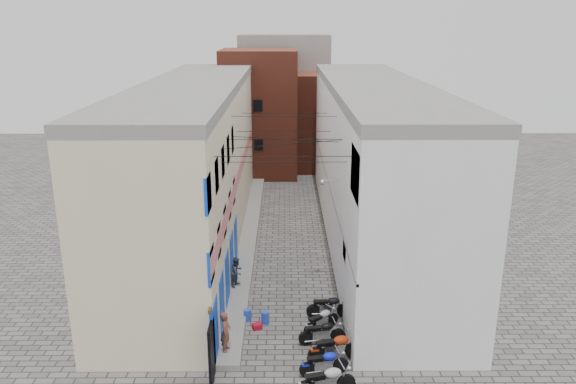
{
  "coord_description": "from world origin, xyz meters",
  "views": [
    {
      "loc": [
        0.05,
        -17.49,
        12.12
      ],
      "look_at": [
        0.21,
        12.41,
        3.0
      ],
      "focal_mm": 35.0,
      "sensor_mm": 36.0,
      "label": 1
    }
  ],
  "objects_px": {
    "motorcycle_e": "(322,331)",
    "motorcycle_f": "(321,319)",
    "person_a": "(226,331)",
    "person_b": "(237,272)",
    "motorcycle_d": "(335,346)",
    "water_jug_far": "(247,315)",
    "motorcycle_g": "(329,305)",
    "motorcycle_c": "(324,362)",
    "water_jug_near": "(265,317)",
    "motorcycle_b": "(326,379)",
    "red_crate": "(257,326)"
  },
  "relations": [
    {
      "from": "motorcycle_d",
      "to": "red_crate",
      "type": "xyz_separation_m",
      "value": [
        -3.01,
        2.25,
        -0.49
      ]
    },
    {
      "from": "motorcycle_d",
      "to": "motorcycle_f",
      "type": "bearing_deg",
      "value": 177.37
    },
    {
      "from": "motorcycle_f",
      "to": "motorcycle_g",
      "type": "relative_size",
      "value": 0.94
    },
    {
      "from": "motorcycle_c",
      "to": "motorcycle_b",
      "type": "bearing_deg",
      "value": -12.68
    },
    {
      "from": "person_b",
      "to": "motorcycle_g",
      "type": "bearing_deg",
      "value": -93.3
    },
    {
      "from": "motorcycle_f",
      "to": "motorcycle_g",
      "type": "xyz_separation_m",
      "value": [
        0.37,
        1.11,
        0.03
      ]
    },
    {
      "from": "motorcycle_c",
      "to": "water_jug_far",
      "type": "relative_size",
      "value": 3.64
    },
    {
      "from": "motorcycle_f",
      "to": "person_b",
      "type": "bearing_deg",
      "value": -172.97
    },
    {
      "from": "person_a",
      "to": "water_jug_near",
      "type": "relative_size",
      "value": 2.98
    },
    {
      "from": "motorcycle_c",
      "to": "motorcycle_g",
      "type": "height_order",
      "value": "motorcycle_g"
    },
    {
      "from": "water_jug_far",
      "to": "red_crate",
      "type": "height_order",
      "value": "water_jug_far"
    },
    {
      "from": "motorcycle_f",
      "to": "person_b",
      "type": "distance_m",
      "value": 5.19
    },
    {
      "from": "motorcycle_g",
      "to": "water_jug_far",
      "type": "bearing_deg",
      "value": -89.21
    },
    {
      "from": "water_jug_near",
      "to": "water_jug_far",
      "type": "distance_m",
      "value": 0.79
    },
    {
      "from": "motorcycle_g",
      "to": "person_b",
      "type": "bearing_deg",
      "value": -124.89
    },
    {
      "from": "motorcycle_b",
      "to": "red_crate",
      "type": "relative_size",
      "value": 5.6
    },
    {
      "from": "water_jug_near",
      "to": "motorcycle_g",
      "type": "bearing_deg",
      "value": 10.49
    },
    {
      "from": "motorcycle_e",
      "to": "person_a",
      "type": "relative_size",
      "value": 1.18
    },
    {
      "from": "red_crate",
      "to": "motorcycle_e",
      "type": "bearing_deg",
      "value": -23.01
    },
    {
      "from": "person_b",
      "to": "water_jug_far",
      "type": "relative_size",
      "value": 2.84
    },
    {
      "from": "motorcycle_f",
      "to": "person_a",
      "type": "relative_size",
      "value": 1.14
    },
    {
      "from": "red_crate",
      "to": "motorcycle_d",
      "type": "bearing_deg",
      "value": -36.73
    },
    {
      "from": "motorcycle_c",
      "to": "motorcycle_f",
      "type": "distance_m",
      "value": 2.97
    },
    {
      "from": "motorcycle_g",
      "to": "motorcycle_f",
      "type": "bearing_deg",
      "value": -22.13
    },
    {
      "from": "motorcycle_c",
      "to": "motorcycle_e",
      "type": "xyz_separation_m",
      "value": [
        0.05,
        2.01,
        0.01
      ]
    },
    {
      "from": "motorcycle_f",
      "to": "motorcycle_g",
      "type": "bearing_deg",
      "value": 122.61
    },
    {
      "from": "motorcycle_c",
      "to": "motorcycle_g",
      "type": "bearing_deg",
      "value": 161.83
    },
    {
      "from": "person_a",
      "to": "water_jug_far",
      "type": "bearing_deg",
      "value": -6.14
    },
    {
      "from": "motorcycle_d",
      "to": "motorcycle_g",
      "type": "xyz_separation_m",
      "value": [
        -0.01,
        3.22,
        -0.06
      ]
    },
    {
      "from": "motorcycle_d",
      "to": "motorcycle_f",
      "type": "xyz_separation_m",
      "value": [
        -0.38,
        2.1,
        -0.09
      ]
    },
    {
      "from": "motorcycle_f",
      "to": "red_crate",
      "type": "bearing_deg",
      "value": -131.93
    },
    {
      "from": "motorcycle_e",
      "to": "motorcycle_f",
      "type": "bearing_deg",
      "value": 168.49
    },
    {
      "from": "motorcycle_e",
      "to": "person_a",
      "type": "height_order",
      "value": "person_a"
    },
    {
      "from": "water_jug_near",
      "to": "motorcycle_e",
      "type": "bearing_deg",
      "value": -34.73
    },
    {
      "from": "motorcycle_b",
      "to": "red_crate",
      "type": "height_order",
      "value": "motorcycle_b"
    },
    {
      "from": "person_b",
      "to": "water_jug_far",
      "type": "bearing_deg",
      "value": -138.77
    },
    {
      "from": "motorcycle_g",
      "to": "person_a",
      "type": "height_order",
      "value": "person_a"
    },
    {
      "from": "person_a",
      "to": "red_crate",
      "type": "distance_m",
      "value": 2.39
    },
    {
      "from": "motorcycle_d",
      "to": "person_a",
      "type": "relative_size",
      "value": 1.33
    },
    {
      "from": "person_a",
      "to": "person_b",
      "type": "bearing_deg",
      "value": 7.45
    },
    {
      "from": "motorcycle_c",
      "to": "person_a",
      "type": "xyz_separation_m",
      "value": [
        -3.61,
        1.19,
        0.51
      ]
    },
    {
      "from": "motorcycle_c",
      "to": "motorcycle_g",
      "type": "relative_size",
      "value": 0.96
    },
    {
      "from": "motorcycle_d",
      "to": "person_a",
      "type": "bearing_deg",
      "value": -107.39
    },
    {
      "from": "motorcycle_b",
      "to": "motorcycle_f",
      "type": "height_order",
      "value": "motorcycle_b"
    },
    {
      "from": "motorcycle_c",
      "to": "water_jug_near",
      "type": "distance_m",
      "value": 4.23
    },
    {
      "from": "person_b",
      "to": "motorcycle_f",
      "type": "bearing_deg",
      "value": -106.1
    },
    {
      "from": "water_jug_near",
      "to": "red_crate",
      "type": "relative_size",
      "value": 1.4
    },
    {
      "from": "motorcycle_c",
      "to": "person_a",
      "type": "bearing_deg",
      "value": -119.96
    },
    {
      "from": "motorcycle_d",
      "to": "motorcycle_b",
      "type": "bearing_deg",
      "value": -26.32
    },
    {
      "from": "motorcycle_b",
      "to": "person_a",
      "type": "relative_size",
      "value": 1.34
    }
  ]
}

